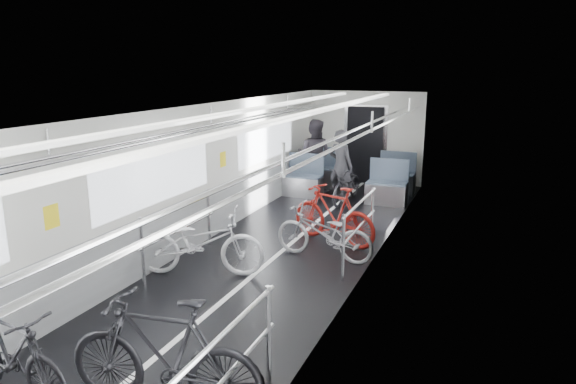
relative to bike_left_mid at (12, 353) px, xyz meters
The scene contains 9 objects.
car_shell 5.13m from the bike_left_mid, 81.17° to the left, with size 3.02×14.01×2.41m.
bike_left_mid is the anchor object (origin of this frame).
bike_left_far 3.19m from the bike_left_mid, 89.35° to the left, with size 0.67×1.91×1.00m, color silver.
bike_right_near 1.46m from the bike_left_mid, 15.06° to the left, with size 0.53×1.86×1.12m, color black.
bike_right_mid 4.73m from the bike_left_mid, 71.17° to the left, with size 0.58×1.66×0.87m, color #99999D.
bike_right_far 5.48m from the bike_left_mid, 74.72° to the left, with size 0.49×1.72×1.03m, color maroon.
bike_aisle 8.10m from the bike_left_mid, 83.48° to the left, with size 0.55×1.57×0.82m, color black.
person_standing 8.09m from the bike_left_mid, 84.65° to the left, with size 0.60×0.40×1.66m, color black.
person_seated 8.80m from the bike_left_mid, 90.88° to the left, with size 0.87×0.67×1.78m, color #332E37.
Camera 1 is at (3.14, -6.19, 3.02)m, focal length 32.00 mm.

